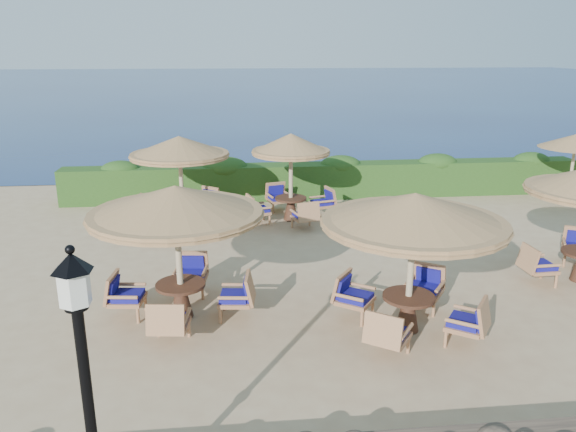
{
  "coord_description": "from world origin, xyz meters",
  "views": [
    {
      "loc": [
        -3.34,
        -11.72,
        5.09
      ],
      "look_at": [
        -2.02,
        0.75,
        1.3
      ],
      "focal_mm": 35.0,
      "sensor_mm": 36.0,
      "label": 1
    }
  ],
  "objects_px": {
    "cafe_set_0": "(177,223)",
    "cafe_set_4": "(291,166)",
    "extra_parasol": "(576,141)",
    "cafe_set_1": "(413,232)",
    "lamp_post": "(90,419)",
    "cafe_set_3": "(180,161)"
  },
  "relations": [
    {
      "from": "cafe_set_3",
      "to": "cafe_set_4",
      "type": "relative_size",
      "value": 1.0
    },
    {
      "from": "cafe_set_3",
      "to": "lamp_post",
      "type": "bearing_deg",
      "value": -90.18
    },
    {
      "from": "cafe_set_4",
      "to": "cafe_set_1",
      "type": "bearing_deg",
      "value": -79.07
    },
    {
      "from": "lamp_post",
      "to": "cafe_set_4",
      "type": "height_order",
      "value": "lamp_post"
    },
    {
      "from": "extra_parasol",
      "to": "cafe_set_1",
      "type": "distance_m",
      "value": 11.11
    },
    {
      "from": "extra_parasol",
      "to": "cafe_set_4",
      "type": "bearing_deg",
      "value": -176.47
    },
    {
      "from": "cafe_set_1",
      "to": "cafe_set_4",
      "type": "height_order",
      "value": "same"
    },
    {
      "from": "lamp_post",
      "to": "cafe_set_1",
      "type": "xyz_separation_m",
      "value": [
        4.66,
        4.23,
        0.39
      ]
    },
    {
      "from": "lamp_post",
      "to": "cafe_set_4",
      "type": "bearing_deg",
      "value": 74.01
    },
    {
      "from": "lamp_post",
      "to": "cafe_set_3",
      "type": "bearing_deg",
      "value": 89.82
    },
    {
      "from": "cafe_set_0",
      "to": "cafe_set_3",
      "type": "relative_size",
      "value": 1.15
    },
    {
      "from": "cafe_set_1",
      "to": "cafe_set_4",
      "type": "distance_m",
      "value": 7.33
    },
    {
      "from": "lamp_post",
      "to": "cafe_set_1",
      "type": "height_order",
      "value": "lamp_post"
    },
    {
      "from": "cafe_set_3",
      "to": "cafe_set_4",
      "type": "distance_m",
      "value": 3.25
    },
    {
      "from": "extra_parasol",
      "to": "cafe_set_3",
      "type": "bearing_deg",
      "value": -176.65
    },
    {
      "from": "cafe_set_0",
      "to": "cafe_set_4",
      "type": "bearing_deg",
      "value": 65.41
    },
    {
      "from": "lamp_post",
      "to": "cafe_set_0",
      "type": "height_order",
      "value": "lamp_post"
    },
    {
      "from": "cafe_set_0",
      "to": "cafe_set_4",
      "type": "distance_m",
      "value": 6.82
    },
    {
      "from": "lamp_post",
      "to": "cafe_set_1",
      "type": "distance_m",
      "value": 6.31
    },
    {
      "from": "lamp_post",
      "to": "cafe_set_4",
      "type": "relative_size",
      "value": 1.15
    },
    {
      "from": "cafe_set_0",
      "to": "cafe_set_3",
      "type": "bearing_deg",
      "value": 93.83
    },
    {
      "from": "cafe_set_1",
      "to": "cafe_set_4",
      "type": "xyz_separation_m",
      "value": [
        -1.39,
        7.19,
        -0.26
      ]
    }
  ]
}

